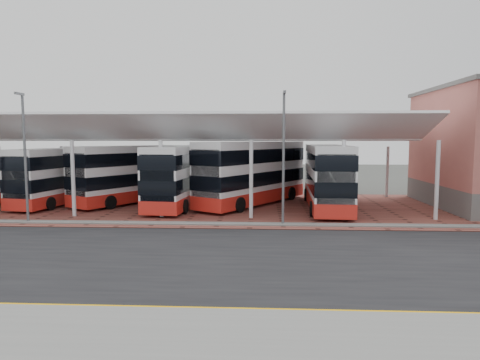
{
  "coord_description": "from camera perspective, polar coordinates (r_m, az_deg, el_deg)",
  "views": [
    {
      "loc": [
        0.71,
        -19.52,
        5.28
      ],
      "look_at": [
        -0.71,
        7.92,
        2.63
      ],
      "focal_mm": 32.0,
      "sensor_mm": 36.0,
      "label": 1
    }
  ],
  "objects": [
    {
      "name": "forecourt",
      "position": [
        32.97,
        5.17,
        -3.68
      ],
      "size": [
        72.0,
        16.0,
        0.06
      ],
      "primitive_type": "cube",
      "color": "brown",
      "rests_on": "ground"
    },
    {
      "name": "yellow_line_far",
      "position": [
        13.87,
        -0.21,
        -16.75
      ],
      "size": [
        120.0,
        0.12,
        0.01
      ],
      "primitive_type": "cube",
      "color": "#F0AB00",
      "rests_on": "road"
    },
    {
      "name": "bus_5",
      "position": [
        32.76,
        11.5,
        0.38
      ],
      "size": [
        3.3,
        11.63,
        4.75
      ],
      "rotation": [
        0.0,
        0.0,
        -0.05
      ],
      "color": "white",
      "rests_on": "forecourt"
    },
    {
      "name": "ground",
      "position": [
        20.23,
        0.85,
        -9.62
      ],
      "size": [
        140.0,
        140.0,
        0.0
      ],
      "primitive_type": "plane",
      "color": "#3D3F3A"
    },
    {
      "name": "bus_3",
      "position": [
        33.7,
        -7.89,
        0.52
      ],
      "size": [
        3.63,
        11.54,
        4.68
      ],
      "rotation": [
        0.0,
        0.0,
        -0.09
      ],
      "color": "white",
      "rests_on": "forecourt"
    },
    {
      "name": "north_kerb",
      "position": [
        26.25,
        1.35,
        -5.94
      ],
      "size": [
        120.0,
        0.8,
        0.14
      ],
      "primitive_type": "cube",
      "color": "slate",
      "rests_on": "ground"
    },
    {
      "name": "lamp_east",
      "position": [
        25.84,
        5.82,
        3.44
      ],
      "size": [
        0.16,
        0.9,
        8.07
      ],
      "color": "slate",
      "rests_on": "ground"
    },
    {
      "name": "bus_2",
      "position": [
        36.37,
        -13.9,
        0.77
      ],
      "size": [
        8.06,
        11.05,
        4.67
      ],
      "rotation": [
        0.0,
        0.0,
        -0.54
      ],
      "color": "white",
      "rests_on": "forecourt"
    },
    {
      "name": "lamp_west",
      "position": [
        29.71,
        -26.77,
        3.14
      ],
      "size": [
        0.16,
        0.9,
        8.07
      ],
      "color": "slate",
      "rests_on": "ground"
    },
    {
      "name": "bus_1",
      "position": [
        37.59,
        -22.46,
        0.51
      ],
      "size": [
        4.28,
        11.11,
        4.47
      ],
      "rotation": [
        0.0,
        0.0,
        -0.17
      ],
      "color": "white",
      "rests_on": "forecourt"
    },
    {
      "name": "canopy",
      "position": [
        34.13,
        -8.44,
        6.31
      ],
      "size": [
        37.0,
        11.63,
        7.07
      ],
      "color": "silver",
      "rests_on": "ground"
    },
    {
      "name": "bus_0",
      "position": [
        39.8,
        -29.27,
        0.35
      ],
      "size": [
        6.78,
        10.4,
        4.29
      ],
      "rotation": [
        0.0,
        0.0,
        -0.46
      ],
      "color": "white",
      "rests_on": "forecourt"
    },
    {
      "name": "bus_4",
      "position": [
        34.11,
        1.76,
        0.9
      ],
      "size": [
        8.78,
        11.78,
        5.0
      ],
      "rotation": [
        0.0,
        0.0,
        -0.56
      ],
      "color": "white",
      "rests_on": "forecourt"
    },
    {
      "name": "yellow_line_near",
      "position": [
        13.6,
        -0.28,
        -17.23
      ],
      "size": [
        120.0,
        0.12,
        0.01
      ],
      "primitive_type": "cube",
      "color": "#F0AB00",
      "rests_on": "road"
    },
    {
      "name": "sidewalk",
      "position": [
        11.76,
        -0.87,
        -20.79
      ],
      "size": [
        120.0,
        4.0,
        0.14
      ],
      "primitive_type": "cube",
      "color": "slate",
      "rests_on": "ground"
    },
    {
      "name": "road",
      "position": [
        19.27,
        0.74,
        -10.37
      ],
      "size": [
        120.0,
        14.0,
        0.02
      ],
      "primitive_type": "cube",
      "color": "black",
      "rests_on": "ground"
    }
  ]
}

